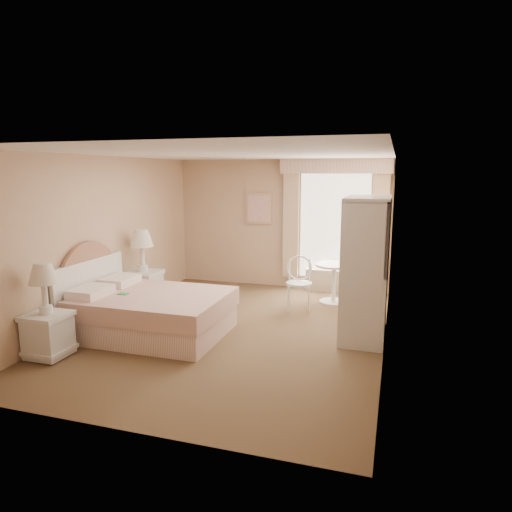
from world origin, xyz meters
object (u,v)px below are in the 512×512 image
(cafe_chair, at_px, (299,279))
(armoire, at_px, (366,280))
(bed, at_px, (147,311))
(round_table, at_px, (334,277))
(nightstand_far, at_px, (143,279))
(nightstand_near, at_px, (47,323))

(cafe_chair, relative_size, armoire, 0.46)
(bed, xyz_separation_m, round_table, (2.31, 2.34, 0.13))
(bed, height_order, round_table, bed)
(nightstand_far, distance_m, round_table, 3.26)
(nightstand_far, bearing_deg, armoire, -4.76)
(nightstand_far, xyz_separation_m, armoire, (3.65, -0.30, 0.31))
(nightstand_far, relative_size, armoire, 0.67)
(round_table, height_order, armoire, armoire)
(armoire, bearing_deg, nightstand_far, 175.24)
(bed, distance_m, nightstand_near, 1.33)
(bed, distance_m, cafe_chair, 2.55)
(round_table, height_order, cafe_chair, cafe_chair)
(nightstand_near, distance_m, round_table, 4.59)
(round_table, bearing_deg, cafe_chair, -132.77)
(bed, xyz_separation_m, nightstand_near, (-0.71, -1.12, 0.11))
(nightstand_near, relative_size, nightstand_far, 0.90)
(bed, relative_size, cafe_chair, 2.32)
(nightstand_far, xyz_separation_m, cafe_chair, (2.52, 0.69, 0.02))
(nightstand_far, bearing_deg, bed, -57.21)
(cafe_chair, bearing_deg, round_table, 36.69)
(cafe_chair, xyz_separation_m, armoire, (1.13, -0.99, 0.29))
(bed, bearing_deg, round_table, 45.39)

